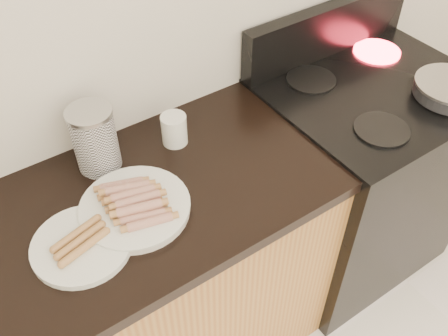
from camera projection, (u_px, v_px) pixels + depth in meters
wall_back at (125, 9)px, 1.38m from camera, size 4.00×0.04×2.60m
stove at (355, 177)px, 2.09m from camera, size 0.76×0.65×0.91m
stove_panel at (328, 30)px, 1.87m from camera, size 0.76×0.06×0.20m
burner_near_left at (382, 130)px, 1.60m from camera, size 0.18×0.18×0.01m
burner_far_left at (311, 80)px, 1.80m from camera, size 0.18×0.18×0.01m
burner_far_right at (377, 51)px, 1.94m from camera, size 0.18×0.18×0.01m
main_plate at (135, 209)px, 1.37m from camera, size 0.32×0.32×0.02m
side_plate at (82, 245)px, 1.28m from camera, size 0.27×0.27×0.02m
hotdog_pile at (134, 201)px, 1.35m from camera, size 0.12×0.23×0.05m
plain_sausages at (80, 240)px, 1.27m from camera, size 0.14×0.11×0.02m
canister at (95, 139)px, 1.44m from camera, size 0.13×0.13×0.21m
mug at (174, 129)px, 1.55m from camera, size 0.11×0.11×0.10m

